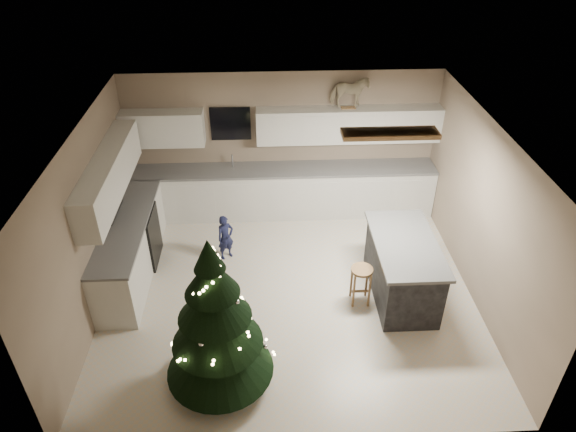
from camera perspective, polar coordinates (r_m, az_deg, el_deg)
The scene contains 8 objects.
ground_plane at distance 7.94m, azimuth 0.12°, elevation -8.33°, with size 5.50×5.50×0.00m, color beige.
room_shell at distance 6.90m, azimuth 0.33°, elevation 2.54°, with size 5.52×5.02×2.61m.
cabinetry at distance 8.83m, azimuth -6.33°, elevation 2.40°, with size 5.50×3.20×2.00m.
island at distance 7.79m, azimuth 12.58°, elevation -5.68°, with size 0.90×1.70×0.95m.
bar_stool at distance 7.55m, azimuth 8.15°, elevation -6.72°, with size 0.32×0.32×0.62m.
christmas_tree at distance 6.19m, azimuth -7.96°, elevation -12.27°, with size 1.37×1.32×2.19m.
toddler at distance 8.42m, azimuth -6.95°, elevation -2.38°, with size 0.29×0.19×0.79m, color black.
rocking_horse at distance 8.87m, azimuth 6.85°, elevation 13.50°, with size 0.63×0.30×0.55m.
Camera 1 is at (-0.30, -5.89, 5.32)m, focal length 32.00 mm.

